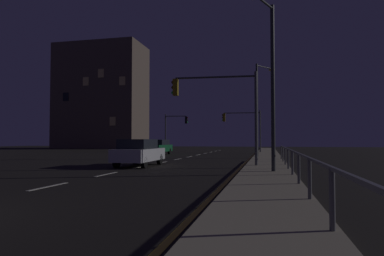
{
  "coord_description": "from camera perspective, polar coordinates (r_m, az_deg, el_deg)",
  "views": [
    {
      "loc": [
        7.0,
        -4.68,
        1.52
      ],
      "look_at": [
        0.55,
        23.76,
        2.57
      ],
      "focal_mm": 31.33,
      "sensor_mm": 36.0,
      "label": 1
    }
  ],
  "objects": [
    {
      "name": "ground_plane",
      "position": [
        23.31,
        -4.76,
        -5.8
      ],
      "size": [
        112.0,
        112.0,
        0.0
      ],
      "primitive_type": "plane",
      "color": "black",
      "rests_on": "ground"
    },
    {
      "name": "sidewalk_right",
      "position": [
        22.22,
        12.66,
        -5.76
      ],
      "size": [
        2.33,
        77.0,
        0.14
      ],
      "primitive_type": "cube",
      "color": "gray",
      "rests_on": "ground"
    },
    {
      "name": "lane_markings_center",
      "position": [
        26.66,
        -2.48,
        -5.32
      ],
      "size": [
        0.14,
        50.0,
        0.01
      ],
      "color": "silver",
      "rests_on": "ground"
    },
    {
      "name": "lane_edge_line",
      "position": [
        27.26,
        9.7,
        -5.23
      ],
      "size": [
        0.14,
        53.0,
        0.01
      ],
      "color": "gold",
      "rests_on": "ground"
    },
    {
      "name": "car",
      "position": [
        19.88,
        -9.0,
        -4.06
      ],
      "size": [
        1.89,
        4.43,
        1.57
      ],
      "color": "silver",
      "rests_on": "ground"
    },
    {
      "name": "car_oncoming",
      "position": [
        35.42,
        -5.78,
        -3.19
      ],
      "size": [
        1.94,
        4.45,
        1.57
      ],
      "color": "#14592D",
      "rests_on": "ground"
    },
    {
      "name": "traffic_light_mid_right",
      "position": [
        18.96,
        4.32,
        4.99
      ],
      "size": [
        4.86,
        0.55,
        5.19
      ],
      "color": "#4C4C51",
      "rests_on": "sidewalk_right"
    },
    {
      "name": "traffic_light_mid_left",
      "position": [
        44.66,
        -2.84,
        0.43
      ],
      "size": [
        3.06,
        0.67,
        4.97
      ],
      "color": "#38383D",
      "rests_on": "ground"
    },
    {
      "name": "traffic_light_far_left",
      "position": [
        39.4,
        8.57,
        0.93
      ],
      "size": [
        4.48,
        0.52,
        4.8
      ],
      "color": "#4C4C51",
      "rests_on": "sidewalk_right"
    },
    {
      "name": "street_lamp_mid_block",
      "position": [
        15.34,
        13.07,
        9.71
      ],
      "size": [
        1.1,
        1.96,
        7.48
      ],
      "color": "#2D3033",
      "rests_on": "sidewalk_right"
    },
    {
      "name": "street_lamp_far_end",
      "position": [
        29.32,
        11.47,
        4.55
      ],
      "size": [
        1.64,
        1.92,
        7.89
      ],
      "color": "#2D3033",
      "rests_on": "sidewalk_right"
    },
    {
      "name": "barrier_fence",
      "position": [
        14.03,
        16.71,
        -4.64
      ],
      "size": [
        0.09,
        22.71,
        0.98
      ],
      "color": "#59595E",
      "rests_on": "sidewalk_right"
    },
    {
      "name": "building_distant",
      "position": [
        65.08,
        -15.14,
        5.13
      ],
      "size": [
        15.74,
        8.65,
        19.17
      ],
      "color": "brown",
      "rests_on": "ground"
    }
  ]
}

